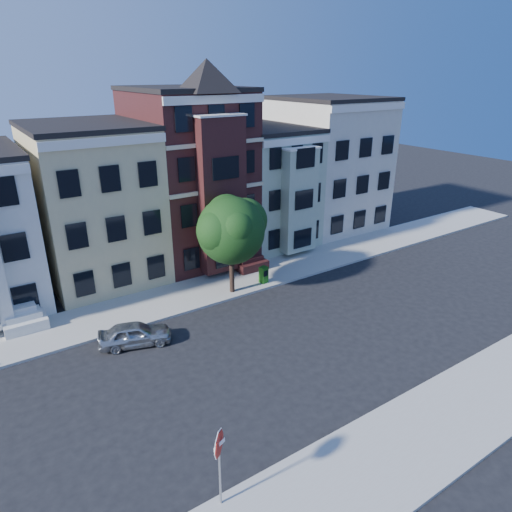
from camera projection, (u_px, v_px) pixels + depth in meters
ground at (313, 336)px, 24.60m from camera, size 120.00×120.00×0.00m
far_sidewalk at (236, 282)px, 30.74m from camera, size 60.00×4.00×0.15m
near_sidewalk at (442, 423)px, 18.41m from camera, size 60.00×4.00×0.15m
house_yellow at (94, 205)px, 30.29m from camera, size 7.00×9.00×10.00m
house_brown at (188, 177)px, 33.52m from camera, size 7.00×9.00×12.00m
house_green at (261, 186)px, 37.43m from camera, size 6.00×9.00×9.00m
house_cream at (326, 165)px, 40.65m from camera, size 8.00×9.00×11.00m
street_tree at (231, 235)px, 27.80m from camera, size 7.04×7.04×7.67m
parked_car at (135, 334)px, 23.59m from camera, size 3.97×2.52×1.26m
newspaper_box at (264, 275)px, 30.29m from camera, size 0.58×0.54×1.11m
stop_sign at (219, 464)px, 14.28m from camera, size 0.90×0.47×3.35m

